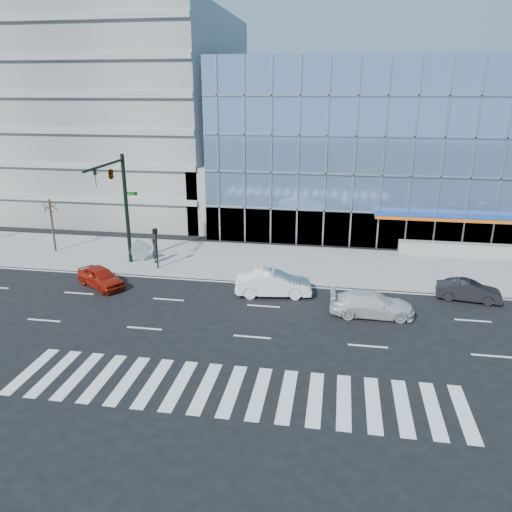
# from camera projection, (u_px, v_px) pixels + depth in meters

# --- Properties ---
(ground) EXTENTS (160.00, 160.00, 0.00)m
(ground) POSITION_uv_depth(u_px,v_px,m) (264.00, 306.00, 30.11)
(ground) COLOR black
(ground) RESTS_ON ground
(sidewalk) EXTENTS (120.00, 8.00, 0.15)m
(sidewalk) POSITION_uv_depth(u_px,v_px,m) (280.00, 262.00, 37.56)
(sidewalk) COLOR gray
(sidewalk) RESTS_ON ground
(theatre_building) EXTENTS (42.00, 26.00, 15.00)m
(theatre_building) POSITION_uv_depth(u_px,v_px,m) (442.00, 141.00, 49.82)
(theatre_building) COLOR #789AC9
(theatre_building) RESTS_ON ground
(parking_garage) EXTENTS (24.00, 24.00, 20.00)m
(parking_garage) POSITION_uv_depth(u_px,v_px,m) (119.00, 113.00, 54.39)
(parking_garage) COLOR gray
(parking_garage) RESTS_ON ground
(ramp_block) EXTENTS (6.00, 8.00, 6.00)m
(ramp_block) POSITION_uv_depth(u_px,v_px,m) (230.00, 195.00, 46.93)
(ramp_block) COLOR gray
(ramp_block) RESTS_ON ground
(tower_backdrop) EXTENTS (14.00, 14.00, 48.00)m
(tower_backdrop) POSITION_uv_depth(u_px,v_px,m) (162.00, 24.00, 92.64)
(tower_backdrop) COLOR gray
(tower_backdrop) RESTS_ON ground
(traffic_signal) EXTENTS (1.14, 5.74, 8.00)m
(traffic_signal) POSITION_uv_depth(u_px,v_px,m) (116.00, 186.00, 34.15)
(traffic_signal) COLOR black
(traffic_signal) RESTS_ON sidewalk
(ped_signal_post) EXTENTS (0.30, 0.33, 3.00)m
(ped_signal_post) POSITION_uv_depth(u_px,v_px,m) (156.00, 242.00, 35.39)
(ped_signal_post) COLOR black
(ped_signal_post) RESTS_ON sidewalk
(street_tree_near) EXTENTS (1.10, 1.10, 4.23)m
(street_tree_near) POSITION_uv_depth(u_px,v_px,m) (50.00, 206.00, 38.75)
(street_tree_near) COLOR #332319
(street_tree_near) RESTS_ON sidewalk
(white_suv) EXTENTS (4.87, 2.11, 1.40)m
(white_suv) POSITION_uv_depth(u_px,v_px,m) (372.00, 304.00, 28.68)
(white_suv) COLOR silver
(white_suv) RESTS_ON ground
(white_sedan) EXTENTS (4.95, 2.28, 1.57)m
(white_sedan) POSITION_uv_depth(u_px,v_px,m) (273.00, 284.00, 31.49)
(white_sedan) COLOR white
(white_sedan) RESTS_ON ground
(dark_sedan) EXTENTS (3.97, 1.85, 1.26)m
(dark_sedan) POSITION_uv_depth(u_px,v_px,m) (469.00, 291.00, 30.77)
(dark_sedan) COLOR black
(dark_sedan) RESTS_ON ground
(red_sedan) EXTENTS (4.18, 3.53, 1.35)m
(red_sedan) POSITION_uv_depth(u_px,v_px,m) (101.00, 277.00, 32.88)
(red_sedan) COLOR #9B190B
(red_sedan) RESTS_ON ground
(pedestrian) EXTENTS (0.70, 0.82, 1.90)m
(pedestrian) POSITION_uv_depth(u_px,v_px,m) (155.00, 250.00, 36.99)
(pedestrian) COLOR black
(pedestrian) RESTS_ON sidewalk
(tilted_panel) EXTENTS (1.68, 0.80, 1.81)m
(tilted_panel) POSITION_uv_depth(u_px,v_px,m) (140.00, 250.00, 37.21)
(tilted_panel) COLOR gray
(tilted_panel) RESTS_ON sidewalk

